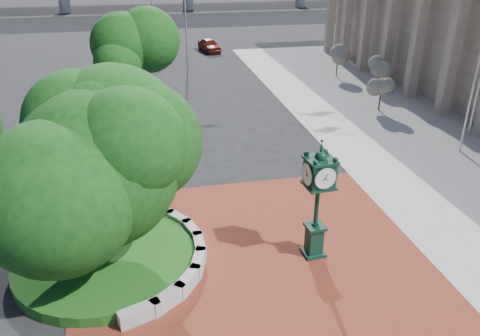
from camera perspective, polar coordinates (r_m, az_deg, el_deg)
name	(u,v)px	position (r m, az deg, el deg)	size (l,w,h in m)	color
ground	(249,247)	(17.29, 1.06, -9.61)	(200.00, 200.00, 0.00)	black
plaza	(255,263)	(16.49, 1.83, -11.51)	(12.00, 12.00, 0.04)	maroon
sidewalk	(467,124)	(32.11, 25.91, 4.89)	(20.00, 50.00, 0.04)	#9E9B93
planter_wall	(174,250)	(16.85, -8.10, -9.83)	(2.96, 6.77, 0.54)	#9E9B93
grass_bed	(107,259)	(16.98, -15.94, -10.65)	(6.10, 6.10, 0.40)	#1D3F12
tree_planter	(93,167)	(15.24, -17.51, 0.16)	(5.20, 5.20, 6.33)	#38281C
tree_street	(131,58)	(32.50, -13.18, 12.95)	(4.40, 4.40, 5.45)	#38281C
post_clock	(318,196)	(15.85, 9.44, -3.35)	(0.98, 0.98, 4.34)	black
parked_car	(209,45)	(49.81, -3.77, 14.72)	(1.58, 3.93, 1.34)	#51140B
flagpole_a	(479,61)	(26.21, 27.15, 11.56)	(1.39, 0.68, 9.45)	silver
street_lamp_near	(187,7)	(43.18, -6.45, 18.90)	(1.90, 0.74, 8.68)	slate
shrub_near	(382,87)	(32.24, 16.87, 9.41)	(1.20, 1.20, 2.20)	#38281C
shrub_mid	(382,69)	(37.24, 16.95, 11.47)	(1.20, 1.20, 2.20)	#38281C
shrub_far	(338,58)	(40.29, 11.83, 13.02)	(1.20, 1.20, 2.20)	#38281C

